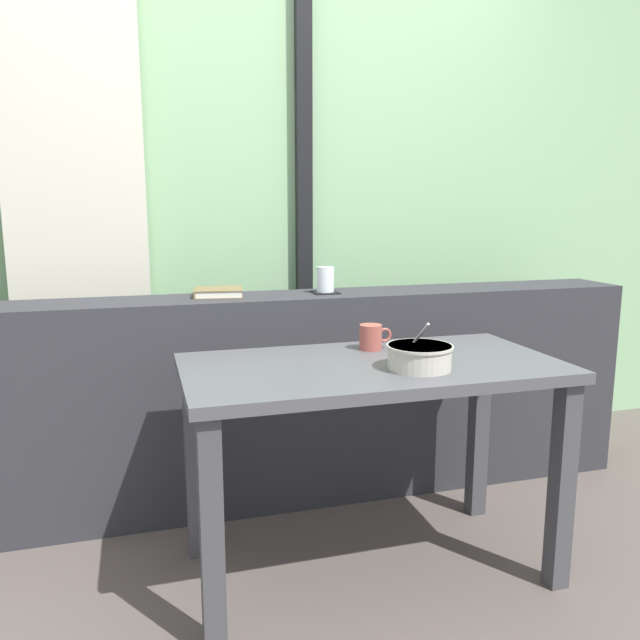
{
  "coord_description": "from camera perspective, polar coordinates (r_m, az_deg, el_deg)",
  "views": [
    {
      "loc": [
        -0.6,
        -1.8,
        1.18
      ],
      "look_at": [
        0.02,
        0.33,
        0.77
      ],
      "focal_mm": 35.3,
      "sensor_mm": 36.0,
      "label": 1
    }
  ],
  "objects": [
    {
      "name": "ground",
      "position": [
        2.23,
        1.93,
        -21.45
      ],
      "size": [
        8.0,
        8.0,
        0.0
      ],
      "primitive_type": "plane",
      "color": "#564C47"
    },
    {
      "name": "outdoor_backdrop",
      "position": [
        2.98,
        -4.78,
        14.65
      ],
      "size": [
        4.8,
        0.08,
        2.8
      ],
      "primitive_type": "cube",
      "color": "#8EBC89",
      "rests_on": "ground"
    },
    {
      "name": "curtain_left_panel",
      "position": [
        2.82,
        -21.33,
        11.17
      ],
      "size": [
        0.56,
        0.06,
        2.5
      ],
      "primitive_type": "cube",
      "color": "beige",
      "rests_on": "ground"
    },
    {
      "name": "window_divider_post",
      "position": [
        2.94,
        -1.47,
        12.78
      ],
      "size": [
        0.07,
        0.05,
        2.6
      ],
      "primitive_type": "cube",
      "color": "black",
      "rests_on": "ground"
    },
    {
      "name": "dark_console_ledge",
      "position": [
        2.54,
        -1.89,
        -7.01
      ],
      "size": [
        2.8,
        0.29,
        0.84
      ],
      "primitive_type": "cube",
      "color": "#2D2D33",
      "rests_on": "ground"
    },
    {
      "name": "breakfast_table",
      "position": [
        1.99,
        4.68,
        -7.11
      ],
      "size": [
        1.16,
        0.59,
        0.7
      ],
      "color": "#414145",
      "rests_on": "ground"
    },
    {
      "name": "coaster_square",
      "position": [
        2.48,
        0.48,
        2.51
      ],
      "size": [
        0.1,
        0.1,
        0.0
      ],
      "primitive_type": "cube",
      "color": "black",
      "rests_on": "dark_console_ledge"
    },
    {
      "name": "juice_glass",
      "position": [
        2.47,
        0.48,
        3.57
      ],
      "size": [
        0.07,
        0.07,
        0.1
      ],
      "color": "white",
      "rests_on": "coaster_square"
    },
    {
      "name": "closed_book",
      "position": [
        2.43,
        -9.23,
        2.5
      ],
      "size": [
        0.2,
        0.18,
        0.03
      ],
      "color": "brown",
      "rests_on": "dark_console_ledge"
    },
    {
      "name": "soup_bowl",
      "position": [
        1.89,
        9.01,
        -3.33
      ],
      "size": [
        0.2,
        0.2,
        0.14
      ],
      "color": "#BCB7A8",
      "rests_on": "breakfast_table"
    },
    {
      "name": "ceramic_mug",
      "position": [
        2.12,
        4.67,
        -1.55
      ],
      "size": [
        0.11,
        0.08,
        0.08
      ],
      "color": "#9E4C42",
      "rests_on": "breakfast_table"
    }
  ]
}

